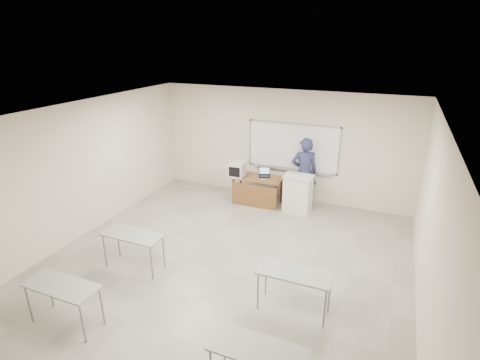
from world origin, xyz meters
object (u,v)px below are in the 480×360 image
at_px(podium, 298,194).
at_px(mouse, 262,180).
at_px(whiteboard, 293,147).
at_px(instructor_desk, 256,186).
at_px(keyboard, 294,174).
at_px(crt_monitor, 237,169).
at_px(presenter, 304,172).
at_px(laptop, 265,174).

relative_size(podium, mouse, 9.50).
bearing_deg(whiteboard, mouse, -122.07).
bearing_deg(instructor_desk, keyboard, 2.90).
xyz_separation_m(podium, mouse, (-0.94, -0.10, 0.27)).
height_order(crt_monitor, keyboard, crt_monitor).
xyz_separation_m(crt_monitor, mouse, (0.75, -0.08, -0.16)).
bearing_deg(presenter, keyboard, 45.64).
xyz_separation_m(whiteboard, crt_monitor, (-1.29, -0.79, -0.55)).
distance_m(whiteboard, presenter, 0.75).
bearing_deg(presenter, mouse, 9.22).
distance_m(whiteboard, crt_monitor, 1.61).
height_order(instructor_desk, keyboard, keyboard).
bearing_deg(mouse, keyboard, -7.99).
xyz_separation_m(instructor_desk, laptop, (0.16, 0.26, 0.28)).
height_order(whiteboard, crt_monitor, whiteboard).
relative_size(whiteboard, podium, 2.51).
bearing_deg(mouse, laptop, 77.09).
relative_size(instructor_desk, podium, 1.32).
relative_size(instructor_desk, presenter, 0.70).
bearing_deg(crt_monitor, podium, -2.90).
relative_size(crt_monitor, laptop, 1.48).
xyz_separation_m(mouse, keyboard, (0.79, 0.17, 0.23)).
relative_size(instructor_desk, keyboard, 3.22).
distance_m(instructor_desk, crt_monitor, 0.69).
height_order(podium, laptop, podium).
relative_size(crt_monitor, presenter, 0.24).
xyz_separation_m(laptop, presenter, (1.00, 0.22, 0.13)).
relative_size(podium, laptop, 3.22).
distance_m(keyboard, presenter, 0.45).
bearing_deg(whiteboard, presenter, -35.47).
relative_size(podium, crt_monitor, 2.18).
distance_m(whiteboard, mouse, 1.25).
height_order(instructor_desk, podium, podium).
relative_size(instructor_desk, mouse, 12.56).
height_order(instructor_desk, laptop, laptop).
xyz_separation_m(whiteboard, mouse, (-0.54, -0.87, -0.71)).
bearing_deg(podium, mouse, -170.25).
height_order(instructor_desk, mouse, mouse).
distance_m(crt_monitor, keyboard, 1.54).
bearing_deg(crt_monitor, instructor_desk, -2.17).
xyz_separation_m(whiteboard, presenter, (0.41, -0.29, -0.55)).
bearing_deg(crt_monitor, keyboard, -0.32).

